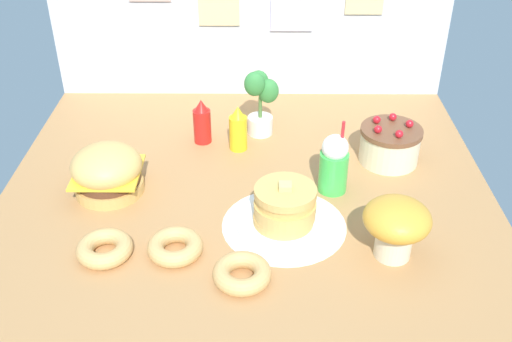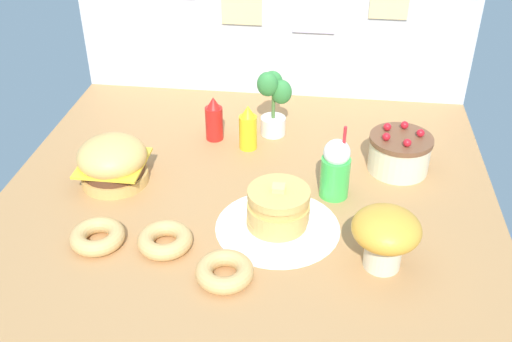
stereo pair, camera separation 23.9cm
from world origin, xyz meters
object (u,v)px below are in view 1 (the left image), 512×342
cream_soda_cup (334,164)px  donut_chocolate (175,246)px  donut_pink_glaze (105,248)px  potted_plant (260,100)px  ketchup_bottle (202,123)px  burger (107,171)px  mustard_bottle (238,129)px  mushroom_stool (396,224)px  layer_cake (390,144)px  pancake_stack (285,209)px  donut_vanilla (242,273)px

cream_soda_cup → donut_chocolate: size_ratio=1.61×
donut_pink_glaze → donut_chocolate: bearing=2.6°
potted_plant → ketchup_bottle: bearing=-163.1°
burger → mustard_bottle: size_ratio=1.33×
potted_plant → mushroom_stool: potted_plant is taller
mustard_bottle → potted_plant: 0.19m
layer_cake → donut_pink_glaze: size_ratio=1.34×
donut_pink_glaze → potted_plant: size_ratio=0.61×
donut_pink_glaze → potted_plant: 1.06m
potted_plant → mustard_bottle: bearing=-124.6°
pancake_stack → layer_cake: 0.67m
donut_chocolate → donut_vanilla: 0.28m
layer_cake → mushroom_stool: 0.65m
mustard_bottle → cream_soda_cup: 0.52m
donut_chocolate → layer_cake: bearing=36.0°
layer_cake → donut_chocolate: (-0.87, -0.64, -0.05)m
cream_soda_cup → ketchup_bottle: bearing=145.3°
cream_soda_cup → potted_plant: (-0.30, 0.47, 0.05)m
cream_soda_cup → mushroom_stool: 0.44m
mustard_bottle → donut_vanilla: mustard_bottle is taller
burger → pancake_stack: bearing=-17.6°
donut_pink_glaze → mushroom_stool: (1.03, 0.01, 0.11)m
ketchup_bottle → mushroom_stool: (0.74, -0.80, 0.04)m
cream_soda_cup → potted_plant: potted_plant is taller
burger → donut_vanilla: bearing=-43.1°
donut_chocolate → potted_plant: (0.30, 0.88, 0.14)m
donut_vanilla → donut_chocolate: bearing=150.7°
pancake_stack → cream_soda_cup: 0.32m
donut_chocolate → mustard_bottle: bearing=74.6°
layer_cake → donut_chocolate: bearing=-144.0°
burger → pancake_stack: 0.75m
layer_cake → donut_vanilla: (-0.63, -0.77, -0.05)m
mushroom_stool → cream_soda_cup: bearing=113.2°
pancake_stack → mushroom_stool: size_ratio=1.55×
layer_cake → mustard_bottle: mustard_bottle is taller
cream_soda_cup → donut_vanilla: cream_soda_cup is taller
ketchup_bottle → mushroom_stool: 1.09m
burger → ketchup_bottle: ketchup_bottle is taller
mustard_bottle → donut_pink_glaze: 0.88m
mustard_bottle → donut_vanilla: bearing=-87.3°
ketchup_bottle → donut_pink_glaze: bearing=-109.2°
cream_soda_cup → donut_vanilla: bearing=-123.5°
donut_pink_glaze → donut_chocolate: size_ratio=1.00×
cream_soda_cup → burger: bearing=-178.9°
donut_chocolate → mushroom_stool: 0.78m
pancake_stack → mustard_bottle: (-0.19, 0.57, 0.02)m
donut_pink_glaze → mushroom_stool: bearing=0.6°
donut_vanilla → potted_plant: (0.06, 1.02, 0.14)m
pancake_stack → ketchup_bottle: ketchup_bottle is taller
burger → pancake_stack: (0.71, -0.23, -0.02)m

